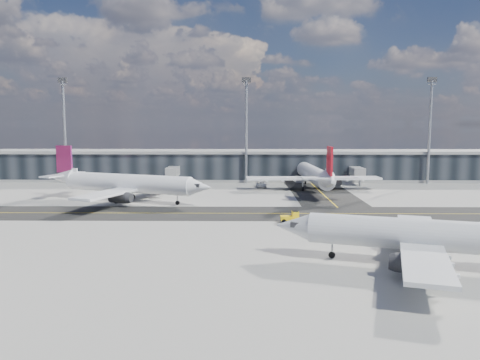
# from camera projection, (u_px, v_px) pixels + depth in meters

# --- Properties ---
(ground) EXTENTS (300.00, 300.00, 0.00)m
(ground) POSITION_uv_depth(u_px,v_px,m) (246.00, 218.00, 81.93)
(ground) COLOR gray
(ground) RESTS_ON ground
(taxiway_lanes) EXTENTS (180.00, 63.00, 0.03)m
(taxiway_lanes) POSITION_uv_depth(u_px,v_px,m) (266.00, 207.00, 92.54)
(taxiway_lanes) COLOR black
(taxiway_lanes) RESTS_ON ground
(terminal_concourse) EXTENTS (152.00, 19.80, 8.80)m
(terminal_concourse) POSITION_uv_depth(u_px,v_px,m) (246.00, 166.00, 135.98)
(terminal_concourse) COLOR black
(terminal_concourse) RESTS_ON ground
(floodlight_masts) EXTENTS (102.50, 0.70, 28.90)m
(floodlight_masts) POSITION_uv_depth(u_px,v_px,m) (246.00, 127.00, 127.73)
(floodlight_masts) COLOR gray
(floodlight_masts) RESTS_ON ground
(airliner_af) EXTENTS (38.00, 32.84, 11.61)m
(airliner_af) POSITION_uv_depth(u_px,v_px,m) (126.00, 183.00, 98.90)
(airliner_af) COLOR white
(airliner_af) RESTS_ON ground
(airliner_redtail) EXTENTS (33.55, 39.38, 11.67)m
(airliner_redtail) POSITION_uv_depth(u_px,v_px,m) (314.00, 175.00, 114.75)
(airliner_redtail) COLOR white
(airliner_redtail) RESTS_ON ground
(airliner_near) EXTENTS (36.05, 31.07, 10.88)m
(airliner_near) POSITION_uv_depth(u_px,v_px,m) (435.00, 236.00, 53.32)
(airliner_near) COLOR silver
(airliner_near) RESTS_ON ground
(baggage_tug) EXTENTS (3.07, 1.61, 1.91)m
(baggage_tug) POSITION_uv_depth(u_px,v_px,m) (291.00, 217.00, 77.83)
(baggage_tug) COLOR yellow
(baggage_tug) RESTS_ON ground
(service_van) EXTENTS (2.69, 5.53, 1.51)m
(service_van) POSITION_uv_depth(u_px,v_px,m) (261.00, 184.00, 121.35)
(service_van) COLOR white
(service_van) RESTS_ON ground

